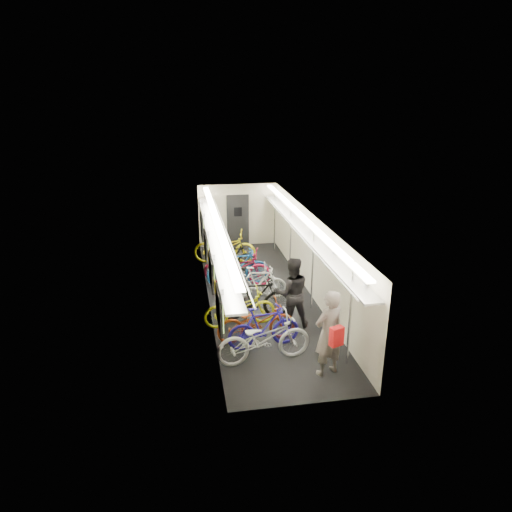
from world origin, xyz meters
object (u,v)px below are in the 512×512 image
object	(u,v)px
passenger_mid	(292,293)
passenger_near	(329,333)
bicycle_0	(264,339)
bicycle_1	(264,327)
backpack	(337,336)

from	to	relation	value
passenger_mid	passenger_near	bearing A→B (deg)	98.53
bicycle_0	passenger_mid	size ratio (longest dim) A/B	1.15
bicycle_0	passenger_near	xyz separation A→B (m)	(1.22, -0.68, 0.39)
bicycle_1	backpack	bearing A→B (deg)	-158.96
bicycle_0	backpack	xyz separation A→B (m)	(1.13, -1.39, 0.73)
passenger_near	passenger_mid	bearing A→B (deg)	-105.52
passenger_mid	backpack	distance (m)	2.93
bicycle_1	passenger_near	distance (m)	1.73
bicycle_1	passenger_near	xyz separation A→B (m)	(1.12, -1.25, 0.43)
bicycle_1	passenger_mid	bearing A→B (deg)	-49.71
passenger_near	bicycle_1	bearing A→B (deg)	-70.03
bicycle_1	bicycle_0	bearing A→B (deg)	163.16
bicycle_0	backpack	world-z (taller)	backpack
passenger_mid	backpack	xyz separation A→B (m)	(0.14, -2.90, 0.36)
passenger_mid	backpack	bearing A→B (deg)	95.16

